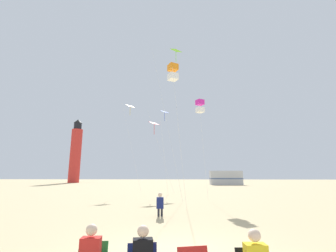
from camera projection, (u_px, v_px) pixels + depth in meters
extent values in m
sphere|color=beige|center=(92.00, 230.00, 4.13)|extent=(0.20, 0.20, 0.20)
sphere|color=beige|center=(143.00, 231.00, 4.03)|extent=(0.20, 0.20, 0.20)
sphere|color=beige|center=(254.00, 235.00, 3.75)|extent=(0.20, 0.20, 0.20)
cube|color=navy|center=(160.00, 203.00, 11.34)|extent=(0.35, 0.24, 0.52)
sphere|color=beige|center=(160.00, 195.00, 11.41)|extent=(0.20, 0.20, 0.20)
cylinder|color=#2D2D38|center=(162.00, 208.00, 11.46)|extent=(0.15, 0.37, 0.13)
cylinder|color=#2D2D38|center=(162.00, 212.00, 11.57)|extent=(0.11, 0.11, 0.42)
cylinder|color=#2D2D38|center=(158.00, 208.00, 11.46)|extent=(0.15, 0.37, 0.13)
cylinder|color=#2D2D38|center=(159.00, 212.00, 11.57)|extent=(0.11, 0.11, 0.42)
cylinder|color=silver|center=(131.00, 146.00, 28.05)|extent=(2.49, 1.12, 10.75)
cube|color=yellow|center=(130.00, 106.00, 30.39)|extent=(1.22, 1.22, 0.40)
cylinder|color=yellow|center=(130.00, 111.00, 30.25)|extent=(0.04, 0.04, 1.10)
cylinder|color=silver|center=(166.00, 116.00, 19.90)|extent=(2.77, 1.81, 13.78)
cube|color=#72D12D|center=(176.00, 50.00, 22.60)|extent=(1.22, 1.22, 0.40)
cylinder|color=#72D12D|center=(176.00, 57.00, 22.47)|extent=(0.04, 0.04, 1.10)
cylinder|color=silver|center=(160.00, 149.00, 27.07)|extent=(3.29, 0.82, 9.83)
cube|color=blue|center=(165.00, 112.00, 29.65)|extent=(1.22, 1.22, 0.40)
cylinder|color=blue|center=(165.00, 117.00, 29.52)|extent=(0.04, 0.04, 1.10)
cylinder|color=silver|center=(179.00, 135.00, 14.94)|extent=(0.82, 0.81, 9.01)
cube|color=orange|center=(173.00, 68.00, 16.35)|extent=(0.82, 0.82, 0.44)
cube|color=white|center=(173.00, 77.00, 16.20)|extent=(0.82, 0.82, 0.44)
cylinder|color=silver|center=(204.00, 151.00, 19.68)|extent=(0.55, 0.36, 7.98)
cube|color=#D826A5|center=(200.00, 102.00, 20.83)|extent=(0.82, 0.82, 0.44)
cube|color=white|center=(200.00, 110.00, 20.69)|extent=(0.82, 0.82, 0.44)
cylinder|color=silver|center=(164.00, 158.00, 23.90)|extent=(0.66, 2.27, 7.41)
cube|color=red|center=(154.00, 123.00, 25.03)|extent=(1.22, 1.22, 0.40)
cylinder|color=red|center=(154.00, 129.00, 24.90)|extent=(0.04, 0.04, 1.10)
cylinder|color=red|center=(75.00, 156.00, 61.78)|extent=(2.80, 2.80, 14.00)
cylinder|color=black|center=(78.00, 126.00, 63.40)|extent=(2.00, 2.00, 1.80)
cone|color=black|center=(78.00, 121.00, 63.68)|extent=(2.20, 2.20, 1.00)
cube|color=#B7BABF|center=(226.00, 178.00, 47.97)|extent=(6.47, 2.49, 2.80)
cube|color=#4C608C|center=(226.00, 179.00, 47.94)|extent=(6.51, 2.53, 0.24)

